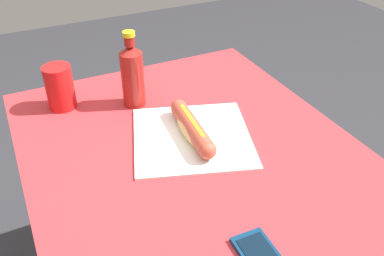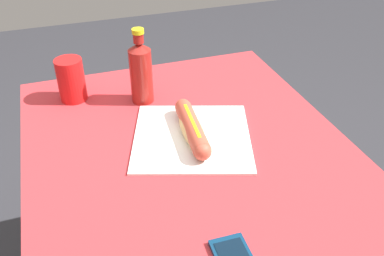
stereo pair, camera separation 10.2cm
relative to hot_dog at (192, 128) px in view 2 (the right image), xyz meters
name	(u,v)px [view 2 (the right image)]	position (x,y,z in m)	size (l,w,h in m)	color
dining_table	(194,204)	(-0.07, 0.02, -0.19)	(0.99, 0.77, 0.74)	brown
paper_wrapper	(192,137)	(0.00, 0.00, -0.03)	(0.28, 0.28, 0.01)	white
hot_dog	(192,128)	(0.00, 0.00, 0.00)	(0.24, 0.07, 0.05)	#E5BC75
soda_bottle	(141,71)	(0.22, 0.07, 0.06)	(0.06, 0.06, 0.21)	maroon
drinking_cup	(71,80)	(0.29, 0.26, 0.03)	(0.08, 0.08, 0.12)	red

